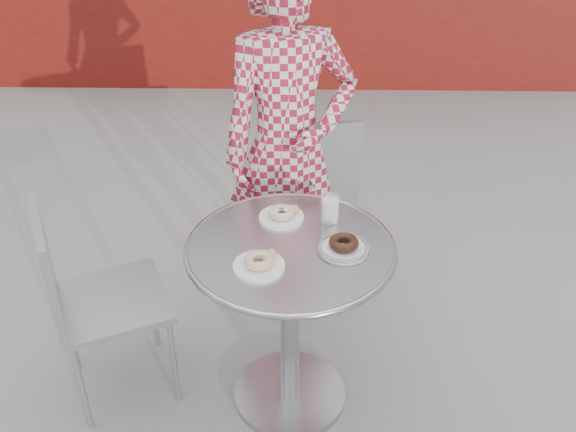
{
  "coord_description": "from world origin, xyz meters",
  "views": [
    {
      "loc": [
        0.06,
        -1.98,
        2.15
      ],
      "look_at": [
        0.01,
        0.05,
        0.86
      ],
      "focal_mm": 40.0,
      "sensor_mm": 36.0,
      "label": 1
    }
  ],
  "objects_px": {
    "chair_far": "(302,227)",
    "plate_checker": "(343,246)",
    "chair_left": "(115,336)",
    "plate_near": "(260,263)",
    "bistro_table": "(290,287)",
    "plate_far": "(282,214)",
    "seated_person": "(289,147)",
    "milk_cup": "(330,209)"
  },
  "relations": [
    {
      "from": "seated_person",
      "to": "bistro_table",
      "type": "bearing_deg",
      "value": -108.0
    },
    {
      "from": "chair_left",
      "to": "plate_checker",
      "type": "distance_m",
      "value": 1.07
    },
    {
      "from": "bistro_table",
      "to": "plate_checker",
      "type": "relative_size",
      "value": 4.18
    },
    {
      "from": "chair_far",
      "to": "plate_checker",
      "type": "xyz_separation_m",
      "value": [
        0.15,
        -0.9,
        0.51
      ]
    },
    {
      "from": "chair_far",
      "to": "plate_near",
      "type": "relative_size",
      "value": 5.36
    },
    {
      "from": "chair_far",
      "to": "plate_far",
      "type": "relative_size",
      "value": 5.53
    },
    {
      "from": "plate_checker",
      "to": "milk_cup",
      "type": "bearing_deg",
      "value": 102.48
    },
    {
      "from": "seated_person",
      "to": "plate_checker",
      "type": "xyz_separation_m",
      "value": [
        0.21,
        -0.7,
        -0.06
      ]
    },
    {
      "from": "bistro_table",
      "to": "plate_far",
      "type": "xyz_separation_m",
      "value": [
        -0.04,
        0.19,
        0.21
      ]
    },
    {
      "from": "milk_cup",
      "to": "plate_checker",
      "type": "bearing_deg",
      "value": -77.52
    },
    {
      "from": "chair_far",
      "to": "chair_left",
      "type": "bearing_deg",
      "value": 35.67
    },
    {
      "from": "chair_far",
      "to": "chair_left",
      "type": "height_order",
      "value": "chair_far"
    },
    {
      "from": "bistro_table",
      "to": "seated_person",
      "type": "height_order",
      "value": "seated_person"
    },
    {
      "from": "plate_far",
      "to": "plate_near",
      "type": "distance_m",
      "value": 0.33
    },
    {
      "from": "plate_near",
      "to": "plate_checker",
      "type": "relative_size",
      "value": 0.96
    },
    {
      "from": "chair_left",
      "to": "plate_checker",
      "type": "bearing_deg",
      "value": -119.29
    },
    {
      "from": "plate_far",
      "to": "milk_cup",
      "type": "relative_size",
      "value": 1.58
    },
    {
      "from": "plate_far",
      "to": "chair_left",
      "type": "bearing_deg",
      "value": -169.58
    },
    {
      "from": "bistro_table",
      "to": "plate_far",
      "type": "height_order",
      "value": "plate_far"
    },
    {
      "from": "seated_person",
      "to": "milk_cup",
      "type": "relative_size",
      "value": 15.35
    },
    {
      "from": "seated_person",
      "to": "plate_near",
      "type": "relative_size",
      "value": 9.45
    },
    {
      "from": "milk_cup",
      "to": "plate_far",
      "type": "bearing_deg",
      "value": 176.19
    },
    {
      "from": "chair_left",
      "to": "milk_cup",
      "type": "height_order",
      "value": "chair_left"
    },
    {
      "from": "chair_far",
      "to": "plate_far",
      "type": "distance_m",
      "value": 0.86
    },
    {
      "from": "chair_left",
      "to": "milk_cup",
      "type": "relative_size",
      "value": 8.07
    },
    {
      "from": "milk_cup",
      "to": "chair_left",
      "type": "bearing_deg",
      "value": -172.51
    },
    {
      "from": "bistro_table",
      "to": "plate_far",
      "type": "relative_size",
      "value": 4.48
    },
    {
      "from": "chair_far",
      "to": "chair_left",
      "type": "xyz_separation_m",
      "value": [
        -0.78,
        -0.82,
        -0.02
      ]
    },
    {
      "from": "seated_person",
      "to": "milk_cup",
      "type": "bearing_deg",
      "value": -91.04
    },
    {
      "from": "plate_checker",
      "to": "chair_left",
      "type": "bearing_deg",
      "value": 175.19
    },
    {
      "from": "chair_far",
      "to": "plate_near",
      "type": "height_order",
      "value": "chair_far"
    },
    {
      "from": "plate_far",
      "to": "chair_far",
      "type": "bearing_deg",
      "value": 83.4
    },
    {
      "from": "plate_near",
      "to": "milk_cup",
      "type": "relative_size",
      "value": 1.62
    },
    {
      "from": "plate_near",
      "to": "plate_checker",
      "type": "height_order",
      "value": "same"
    },
    {
      "from": "chair_far",
      "to": "plate_checker",
      "type": "bearing_deg",
      "value": 88.89
    },
    {
      "from": "chair_left",
      "to": "plate_near",
      "type": "xyz_separation_m",
      "value": [
        0.63,
        -0.19,
        0.53
      ]
    },
    {
      "from": "plate_near",
      "to": "plate_checker",
      "type": "xyz_separation_m",
      "value": [
        0.3,
        0.11,
        -0.0
      ]
    },
    {
      "from": "milk_cup",
      "to": "seated_person",
      "type": "bearing_deg",
      "value": 108.63
    },
    {
      "from": "chair_far",
      "to": "plate_checker",
      "type": "distance_m",
      "value": 1.04
    },
    {
      "from": "chair_far",
      "to": "plate_checker",
      "type": "height_order",
      "value": "chair_far"
    },
    {
      "from": "chair_left",
      "to": "plate_near",
      "type": "relative_size",
      "value": 4.97
    },
    {
      "from": "plate_near",
      "to": "milk_cup",
      "type": "height_order",
      "value": "milk_cup"
    }
  ]
}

